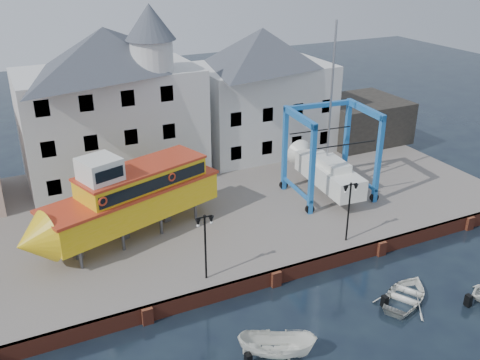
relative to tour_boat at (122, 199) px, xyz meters
name	(u,v)px	position (x,y,z in m)	size (l,w,h in m)	color
ground	(275,285)	(7.09, -7.83, -3.87)	(140.00, 140.00, 0.00)	black
hardstanding	(206,205)	(7.09, 3.17, -3.37)	(44.00, 22.00, 1.00)	slate
quay_wall	(275,278)	(7.09, -7.72, -3.37)	(44.00, 0.47, 1.00)	maroon
building_white_main	(112,102)	(2.22, 10.56, 3.47)	(14.00, 8.30, 14.00)	silver
building_white_right	(262,90)	(16.09, 11.17, 2.73)	(12.00, 8.00, 11.20)	silver
shed_dark	(360,120)	(26.09, 9.17, -0.87)	(8.00, 7.00, 4.00)	black
lamp_post_left	(205,231)	(3.09, -6.63, 0.30)	(1.12, 0.32, 4.20)	black
lamp_post_right	(350,197)	(13.09, -6.63, 0.30)	(1.12, 0.32, 4.20)	black
tour_boat	(122,199)	(0.00, 0.00, 0.00)	(14.31, 7.58, 6.09)	#59595E
travel_lift	(324,165)	(15.98, 0.46, -0.67)	(6.55, 8.88, 13.17)	#1066A6
motorboat_a	(277,356)	(4.19, -13.15, -3.87)	(1.48, 3.94, 1.52)	white
motorboat_b	(406,300)	(13.24, -12.38, -3.87)	(3.01, 4.21, 0.87)	white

